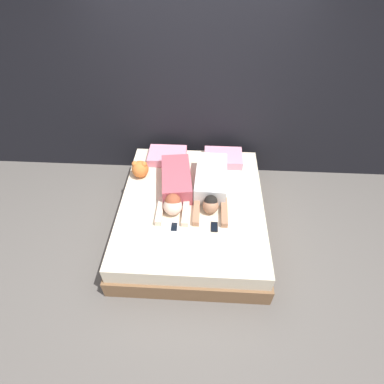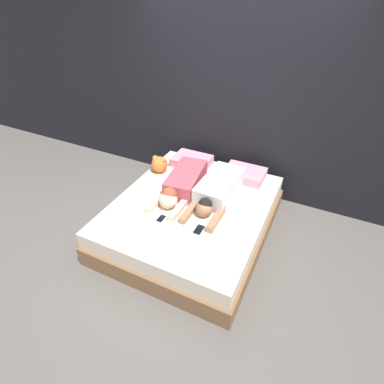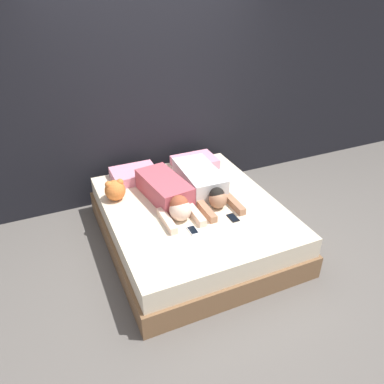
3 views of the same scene
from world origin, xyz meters
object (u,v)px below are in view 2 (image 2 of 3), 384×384
person_left (182,184)px  plush_toy (159,164)px  cell_phone_right (199,229)px  pillow_head_left (192,161)px  person_right (217,190)px  pillow_head_right (244,174)px  bed (192,217)px  cell_phone_left (161,219)px

person_left → plush_toy: 0.55m
cell_phone_right → pillow_head_left: bearing=119.2°
person_left → person_right: bearing=10.1°
plush_toy → pillow_head_right: bearing=18.4°
pillow_head_left → person_right: (0.59, -0.55, 0.05)m
pillow_head_right → pillow_head_left: bearing=180.0°
person_left → plush_toy: bearing=149.4°
bed → plush_toy: size_ratio=9.01×
pillow_head_right → person_right: bearing=-106.0°
pillow_head_left → plush_toy: bearing=-130.8°
cell_phone_right → plush_toy: plush_toy is taller
pillow_head_right → cell_phone_left: size_ratio=3.66×
plush_toy → person_right: bearing=-13.0°
bed → plush_toy: bearing=148.4°
pillow_head_left → plush_toy: (-0.30, -0.35, 0.06)m
person_right → pillow_head_left: bearing=136.8°
bed → pillow_head_right: pillow_head_right is taller
bed → person_right: size_ratio=1.95×
person_left → cell_phone_left: size_ratio=7.39×
pillow_head_right → plush_toy: plush_toy is taller
cell_phone_left → plush_toy: 0.97m
person_right → cell_phone_left: bearing=-122.3°
cell_phone_left → plush_toy: bearing=121.7°
pillow_head_right → person_right: person_right is taller
cell_phone_left → pillow_head_right: bearing=65.0°
person_left → person_right: (0.42, 0.07, -0.00)m
pillow_head_left → cell_phone_left: bearing=-80.1°
pillow_head_left → cell_phone_left: pillow_head_left is taller
bed → pillow_head_right: bearing=63.9°
person_left → person_right: 0.43m
pillow_head_right → cell_phone_left: (-0.55, -1.17, -0.05)m
pillow_head_right → person_left: size_ratio=0.50×
pillow_head_left → pillow_head_right: 0.75m
pillow_head_left → cell_phone_left: size_ratio=3.66×
pillow_head_left → plush_toy: plush_toy is taller
cell_phone_left → cell_phone_right: bearing=3.4°
person_left → plush_toy: (-0.47, 0.28, 0.00)m
person_left → pillow_head_left: bearing=105.3°
bed → cell_phone_left: bearing=-113.0°
pillow_head_left → cell_phone_right: 1.31m
pillow_head_left → cell_phone_right: bearing=-60.8°
person_right → plush_toy: bearing=167.0°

